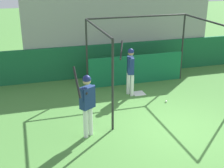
# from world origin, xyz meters

# --- Properties ---
(ground_plane) EXTENTS (60.00, 60.00, 0.00)m
(ground_plane) POSITION_xyz_m (0.00, 0.00, 0.00)
(ground_plane) COLOR #477F38
(outfield_wall) EXTENTS (24.00, 0.12, 1.40)m
(outfield_wall) POSITION_xyz_m (0.00, 5.15, 0.70)
(outfield_wall) COLOR #196038
(outfield_wall) RESTS_ON ground
(bleacher_section) EXTENTS (8.15, 4.00, 3.48)m
(bleacher_section) POSITION_xyz_m (0.00, 7.21, 1.73)
(bleacher_section) COLOR #9E9E99
(bleacher_section) RESTS_ON ground
(batting_cage) EXTENTS (4.08, 3.47, 2.73)m
(batting_cage) POSITION_xyz_m (0.20, 3.30, 1.15)
(batting_cage) COLOR #282828
(batting_cage) RESTS_ON ground
(home_plate) EXTENTS (0.44, 0.44, 0.02)m
(home_plate) POSITION_xyz_m (-0.09, 2.81, 0.01)
(home_plate) COLOR white
(home_plate) RESTS_ON ground
(player_batter) EXTENTS (0.58, 0.93, 1.94)m
(player_batter) POSITION_xyz_m (-0.44, 2.82, 1.07)
(player_batter) COLOR white
(player_batter) RESTS_ON ground
(player_waiting) EXTENTS (0.61, 0.65, 2.08)m
(player_waiting) POSITION_xyz_m (-2.58, 0.32, 1.11)
(player_waiting) COLOR white
(player_waiting) RESTS_ON ground
(baseball) EXTENTS (0.07, 0.07, 0.07)m
(baseball) POSITION_xyz_m (0.55, 1.79, 0.04)
(baseball) COLOR white
(baseball) RESTS_ON ground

